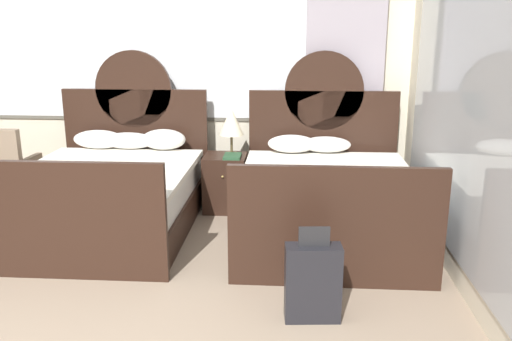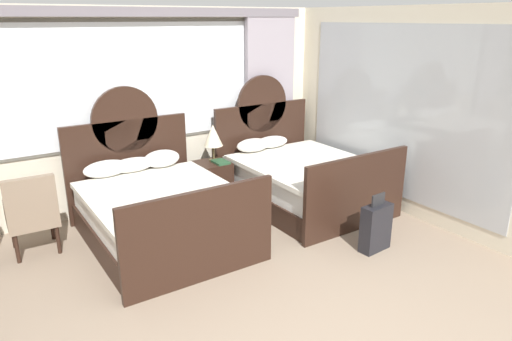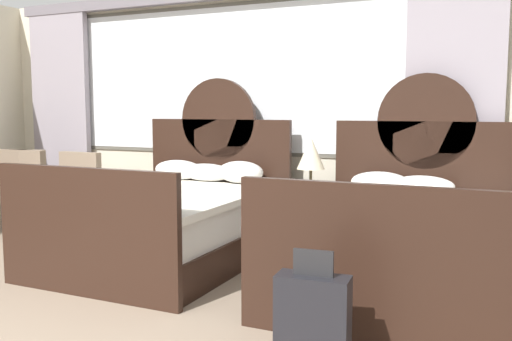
{
  "view_description": "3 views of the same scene",
  "coord_description": "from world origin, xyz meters",
  "px_view_note": "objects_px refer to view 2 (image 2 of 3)",
  "views": [
    {
      "loc": [
        1.77,
        -2.08,
        1.99
      ],
      "look_at": [
        1.46,
        2.41,
        0.77
      ],
      "focal_mm": 37.6,
      "sensor_mm": 36.0,
      "label": 1
    },
    {
      "loc": [
        -1.86,
        -1.97,
        2.55
      ],
      "look_at": [
        1.08,
        2.49,
        0.79
      ],
      "focal_mm": 32.57,
      "sensor_mm": 36.0,
      "label": 2
    },
    {
      "loc": [
        2.83,
        -1.38,
        1.41
      ],
      "look_at": [
        1.23,
        2.1,
        0.98
      ],
      "focal_mm": 39.16,
      "sensor_mm": 36.0,
      "label": 3
    }
  ],
  "objects_px": {
    "nightstand_between_beds": "(212,183)",
    "book_on_nightstand": "(220,162)",
    "bed_near_window": "(159,210)",
    "table_lamp_on_nightstand": "(213,136)",
    "suitcase_on_floor": "(376,227)",
    "armchair_by_window_left": "(32,212)",
    "bed_near_mirror": "(301,178)"
  },
  "relations": [
    {
      "from": "table_lamp_on_nightstand",
      "to": "suitcase_on_floor",
      "type": "height_order",
      "value": "table_lamp_on_nightstand"
    },
    {
      "from": "table_lamp_on_nightstand",
      "to": "armchair_by_window_left",
      "type": "height_order",
      "value": "table_lamp_on_nightstand"
    },
    {
      "from": "armchair_by_window_left",
      "to": "bed_near_mirror",
      "type": "bearing_deg",
      "value": -7.58
    },
    {
      "from": "nightstand_between_beds",
      "to": "book_on_nightstand",
      "type": "bearing_deg",
      "value": -45.16
    },
    {
      "from": "suitcase_on_floor",
      "to": "bed_near_window",
      "type": "bearing_deg",
      "value": 140.65
    },
    {
      "from": "nightstand_between_beds",
      "to": "suitcase_on_floor",
      "type": "xyz_separation_m",
      "value": [
        0.89,
        -2.27,
        -0.03
      ]
    },
    {
      "from": "book_on_nightstand",
      "to": "suitcase_on_floor",
      "type": "distance_m",
      "value": 2.34
    },
    {
      "from": "bed_near_window",
      "to": "nightstand_between_beds",
      "type": "height_order",
      "value": "bed_near_window"
    },
    {
      "from": "bed_near_mirror",
      "to": "table_lamp_on_nightstand",
      "type": "relative_size",
      "value": 4.1
    },
    {
      "from": "nightstand_between_beds",
      "to": "suitcase_on_floor",
      "type": "relative_size",
      "value": 0.9
    },
    {
      "from": "book_on_nightstand",
      "to": "suitcase_on_floor",
      "type": "height_order",
      "value": "suitcase_on_floor"
    },
    {
      "from": "bed_near_mirror",
      "to": "armchair_by_window_left",
      "type": "distance_m",
      "value": 3.47
    },
    {
      "from": "bed_near_window",
      "to": "suitcase_on_floor",
      "type": "xyz_separation_m",
      "value": [
        1.96,
        -1.6,
        -0.1
      ]
    },
    {
      "from": "nightstand_between_beds",
      "to": "suitcase_on_floor",
      "type": "distance_m",
      "value": 2.43
    },
    {
      "from": "bed_near_window",
      "to": "armchair_by_window_left",
      "type": "relative_size",
      "value": 2.27
    },
    {
      "from": "armchair_by_window_left",
      "to": "suitcase_on_floor",
      "type": "xyz_separation_m",
      "value": [
        3.26,
        -2.05,
        -0.23
      ]
    },
    {
      "from": "bed_near_window",
      "to": "book_on_nightstand",
      "type": "height_order",
      "value": "bed_near_window"
    },
    {
      "from": "table_lamp_on_nightstand",
      "to": "suitcase_on_floor",
      "type": "bearing_deg",
      "value": -70.56
    },
    {
      "from": "bed_near_window",
      "to": "book_on_nightstand",
      "type": "distance_m",
      "value": 1.32
    },
    {
      "from": "table_lamp_on_nightstand",
      "to": "book_on_nightstand",
      "type": "relative_size",
      "value": 2.01
    },
    {
      "from": "bed_near_window",
      "to": "table_lamp_on_nightstand",
      "type": "bearing_deg",
      "value": 32.46
    },
    {
      "from": "bed_near_window",
      "to": "table_lamp_on_nightstand",
      "type": "relative_size",
      "value": 4.1
    },
    {
      "from": "bed_near_mirror",
      "to": "nightstand_between_beds",
      "type": "relative_size",
      "value": 3.47
    },
    {
      "from": "bed_near_window",
      "to": "book_on_nightstand",
      "type": "xyz_separation_m",
      "value": [
        1.16,
        0.57,
        0.25
      ]
    },
    {
      "from": "armchair_by_window_left",
      "to": "suitcase_on_floor",
      "type": "distance_m",
      "value": 3.85
    },
    {
      "from": "nightstand_between_beds",
      "to": "bed_near_mirror",
      "type": "bearing_deg",
      "value": -32.35
    },
    {
      "from": "bed_near_mirror",
      "to": "suitcase_on_floor",
      "type": "distance_m",
      "value": 1.6
    },
    {
      "from": "book_on_nightstand",
      "to": "armchair_by_window_left",
      "type": "height_order",
      "value": "armchair_by_window_left"
    },
    {
      "from": "bed_near_mirror",
      "to": "table_lamp_on_nightstand",
      "type": "distance_m",
      "value": 1.38
    },
    {
      "from": "nightstand_between_beds",
      "to": "table_lamp_on_nightstand",
      "type": "xyz_separation_m",
      "value": [
        0.07,
        0.06,
        0.67
      ]
    },
    {
      "from": "bed_near_mirror",
      "to": "suitcase_on_floor",
      "type": "height_order",
      "value": "bed_near_mirror"
    },
    {
      "from": "nightstand_between_beds",
      "to": "book_on_nightstand",
      "type": "distance_m",
      "value": 0.35
    }
  ]
}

